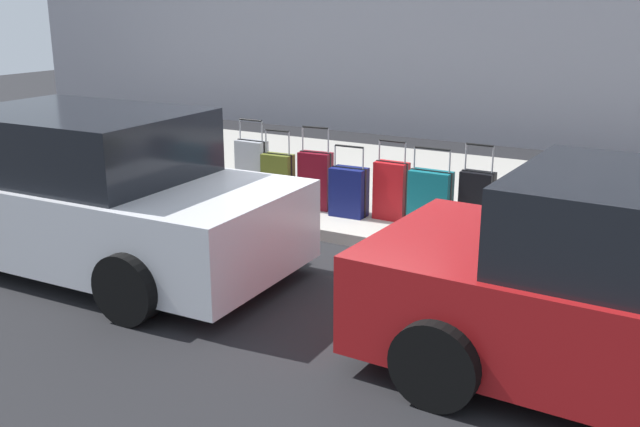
% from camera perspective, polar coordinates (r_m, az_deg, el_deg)
% --- Properties ---
extents(ground_plane, '(40.00, 40.00, 0.00)m').
position_cam_1_polar(ground_plane, '(8.48, 0.15, -2.20)').
color(ground_plane, black).
extents(sidewalk_curb, '(18.00, 5.00, 0.14)m').
position_cam_1_polar(sidewalk_curb, '(10.63, 6.76, 1.92)').
color(sidewalk_curb, '#ADA89E').
rests_on(sidewalk_curb, ground_plane).
extents(suitcase_maroon_0, '(0.35, 0.20, 0.89)m').
position_cam_1_polar(suitcase_maroon_0, '(8.06, 21.52, -1.11)').
color(suitcase_maroon_0, maroon).
rests_on(suitcase_maroon_0, sidewalk_curb).
extents(suitcase_olive_1, '(0.45, 0.28, 0.96)m').
position_cam_1_polar(suitcase_olive_1, '(8.17, 18.27, -0.42)').
color(suitcase_olive_1, '#59601E').
rests_on(suitcase_olive_1, sidewalk_curb).
extents(suitcase_silver_2, '(0.38, 0.29, 0.61)m').
position_cam_1_polar(suitcase_silver_2, '(8.27, 14.92, -0.23)').
color(suitcase_silver_2, '#9EA0A8').
rests_on(suitcase_silver_2, sidewalk_curb).
extents(suitcase_black_3, '(0.38, 0.21, 1.03)m').
position_cam_1_polar(suitcase_black_3, '(8.46, 12.14, 0.88)').
color(suitcase_black_3, black).
rests_on(suitcase_black_3, sidewalk_curb).
extents(suitcase_teal_4, '(0.50, 0.23, 0.96)m').
position_cam_1_polar(suitcase_teal_4, '(8.55, 8.62, 1.11)').
color(suitcase_teal_4, '#0F606B').
rests_on(suitcase_teal_4, sidewalk_curb).
extents(suitcase_red_5, '(0.41, 0.22, 0.98)m').
position_cam_1_polar(suitcase_red_5, '(8.82, 5.59, 1.79)').
color(suitcase_red_5, red).
rests_on(suitcase_red_5, sidewalk_curb).
extents(suitcase_navy_6, '(0.45, 0.27, 0.89)m').
position_cam_1_polar(suitcase_navy_6, '(8.93, 2.25, 1.71)').
color(suitcase_navy_6, navy).
rests_on(suitcase_navy_6, sidewalk_curb).
extents(suitcase_maroon_7, '(0.43, 0.24, 1.06)m').
position_cam_1_polar(suitcase_maroon_7, '(9.23, -0.36, 2.60)').
color(suitcase_maroon_7, maroon).
rests_on(suitcase_maroon_7, sidewalk_curb).
extents(suitcase_olive_8, '(0.41, 0.22, 0.99)m').
position_cam_1_polar(suitcase_olive_8, '(9.40, -3.31, 2.66)').
color(suitcase_olive_8, '#59601E').
rests_on(suitcase_olive_8, sidewalk_curb).
extents(suitcase_silver_9, '(0.42, 0.21, 1.07)m').
position_cam_1_polar(suitcase_silver_9, '(9.77, -5.35, 3.46)').
color(suitcase_silver_9, '#9EA0A8').
rests_on(suitcase_silver_9, sidewalk_curb).
extents(fire_hydrant, '(0.39, 0.21, 0.77)m').
position_cam_1_polar(fire_hydrant, '(10.27, -9.93, 3.98)').
color(fire_hydrant, '#99999E').
rests_on(fire_hydrant, sidewalk_curb).
extents(bollard_post, '(0.14, 0.14, 0.86)m').
position_cam_1_polar(bollard_post, '(10.54, -12.99, 4.28)').
color(bollard_post, brown).
rests_on(bollard_post, sidewalk_curb).
extents(parked_car_white_1, '(4.66, 2.20, 1.63)m').
position_cam_1_polar(parked_car_white_1, '(7.97, -18.07, 1.49)').
color(parked_car_white_1, silver).
rests_on(parked_car_white_1, ground_plane).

